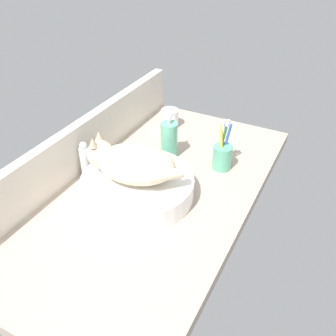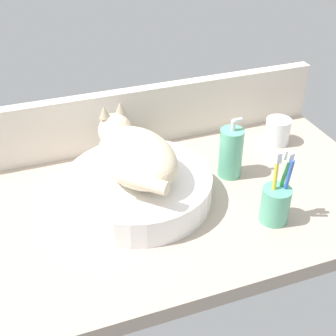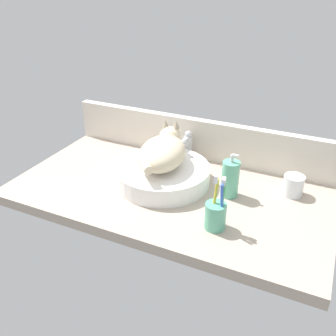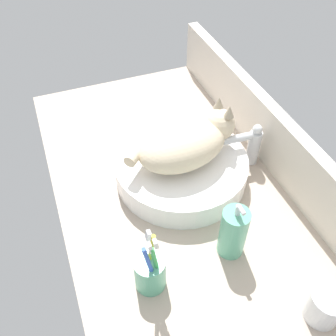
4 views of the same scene
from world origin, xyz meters
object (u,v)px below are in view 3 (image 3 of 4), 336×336
(cat, at_px, (163,151))
(toothbrush_cup, at_px, (216,214))
(sink_basin, at_px, (163,174))
(soap_dispenser, at_px, (230,179))
(water_glass, at_px, (293,186))
(faucet, at_px, (187,146))

(cat, bearing_deg, toothbrush_cup, -35.31)
(sink_basin, relative_size, cat, 1.13)
(toothbrush_cup, bearing_deg, soap_dispenser, 94.51)
(sink_basin, relative_size, water_glass, 4.74)
(toothbrush_cup, bearing_deg, faucet, 123.95)
(sink_basin, xyz_separation_m, toothbrush_cup, (0.28, -0.19, 0.02))
(sink_basin, distance_m, cat, 0.09)
(toothbrush_cup, bearing_deg, cat, 144.69)
(cat, height_order, faucet, cat)
(water_glass, bearing_deg, soap_dispenser, -153.50)
(faucet, bearing_deg, sink_basin, -93.86)
(soap_dispenser, bearing_deg, sink_basin, -175.63)
(soap_dispenser, bearing_deg, faucet, 143.08)
(soap_dispenser, xyz_separation_m, toothbrush_cup, (0.02, -0.21, -0.02))
(faucet, bearing_deg, cat, -95.11)
(sink_basin, height_order, toothbrush_cup, toothbrush_cup)
(soap_dispenser, bearing_deg, cat, -178.54)
(sink_basin, distance_m, soap_dispenser, 0.26)
(water_glass, bearing_deg, faucet, 169.88)
(sink_basin, bearing_deg, toothbrush_cup, -33.78)
(sink_basin, height_order, water_glass, water_glass)
(sink_basin, bearing_deg, soap_dispenser, 4.37)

